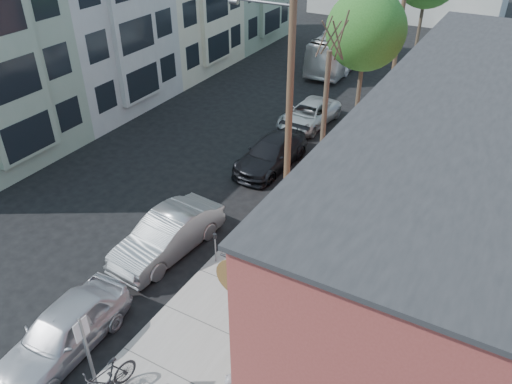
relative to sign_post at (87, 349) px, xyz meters
The scene contains 22 objects.
ground 6.20m from the sign_post, 113.37° to the left, with size 120.00×120.00×0.00m, color black.
sidewalk 16.64m from the sign_post, 83.41° to the left, with size 4.50×58.00×0.15m, color #9E9892.
cafe_building 12.45m from the sign_post, 57.53° to the left, with size 6.60×20.20×6.61m.
apartment_row 24.22m from the sign_post, 126.15° to the left, with size 6.30×32.00×9.00m.
sign_post is the anchor object (origin of this frame).
parking_meter_near 6.20m from the sign_post, 90.93° to the left, with size 0.14×0.14×1.24m.
parking_meter_far 15.84m from the sign_post, 90.36° to the left, with size 0.14×0.14×1.24m.
utility_pole_near 12.07m from the sign_post, 89.80° to the left, with size 3.57×0.28×10.00m.
utility_pole_far 28.10m from the sign_post, 89.79° to the left, with size 1.80×0.28×10.00m.
tree_bare 14.64m from the sign_post, 88.23° to the left, with size 0.24×0.24×5.62m.
tree_leafy_mid 19.79m from the sign_post, 88.67° to the left, with size 4.04×4.04×7.37m.
patio_chair_a 4.77m from the sign_post, 33.22° to the left, with size 0.50×0.50×0.88m, color #14481D, non-canonical shape.
patio_chair_b 4.97m from the sign_post, 42.01° to the left, with size 0.50×0.50×0.88m, color #14481D, non-canonical shape.
patron_green 5.61m from the sign_post, 50.76° to the left, with size 0.94×0.73×1.93m, color #327E58.
cyclist 6.28m from the sign_post, 78.75° to the left, with size 1.05×0.61×1.63m, color maroon.
cyclist_bike 6.35m from the sign_post, 78.75° to the left, with size 0.57×1.64×0.86m, color black.
parked_bike_a 1.17m from the sign_post, ahead, with size 0.55×1.96×1.18m, color black.
car_0 2.29m from the sign_post, 159.84° to the left, with size 1.81×4.51×1.54m, color silver.
car_1 6.30m from the sign_post, 109.20° to the left, with size 1.69×4.83×1.59m, color gray.
car_2 13.71m from the sign_post, 97.24° to the left, with size 1.97×4.85×1.41m, color black.
car_3 18.95m from the sign_post, 96.33° to the left, with size 2.14×4.64×1.29m, color #B0B5B8.
bus 30.22m from the sign_post, 97.86° to the left, with size 2.36×10.09×2.81m, color white.
Camera 1 is at (10.39, -10.82, 12.22)m, focal length 35.00 mm.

